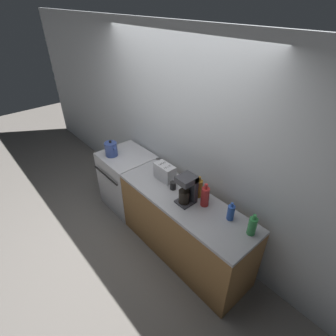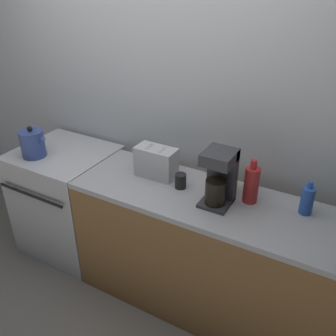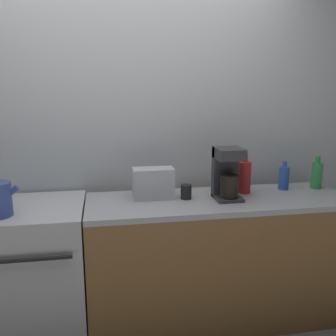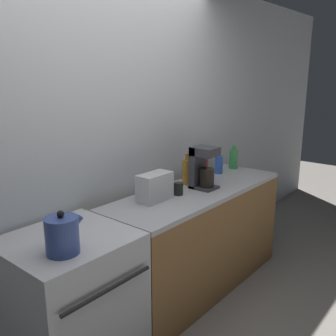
{
  "view_description": "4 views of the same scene",
  "coord_description": "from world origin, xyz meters",
  "px_view_note": "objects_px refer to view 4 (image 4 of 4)",
  "views": [
    {
      "loc": [
        2.22,
        -1.33,
        2.8
      ],
      "look_at": [
        0.28,
        0.35,
        1.1
      ],
      "focal_mm": 28.0,
      "sensor_mm": 36.0,
      "label": 1
    },
    {
      "loc": [
        1.35,
        -1.5,
        2.15
      ],
      "look_at": [
        0.32,
        0.32,
        1.0
      ],
      "focal_mm": 40.0,
      "sensor_mm": 36.0,
      "label": 2
    },
    {
      "loc": [
        -0.13,
        -2.03,
        1.63
      ],
      "look_at": [
        0.29,
        0.36,
        1.09
      ],
      "focal_mm": 40.0,
      "sensor_mm": 36.0,
      "label": 3
    },
    {
      "loc": [
        -1.78,
        -1.4,
        1.8
      ],
      "look_at": [
        0.31,
        0.35,
        1.11
      ],
      "focal_mm": 40.0,
      "sensor_mm": 36.0,
      "label": 4
    }
  ],
  "objects_px": {
    "bottle_red": "(203,168)",
    "bottle_green": "(233,159)",
    "cup_black": "(178,189)",
    "toaster": "(155,187)",
    "kettle": "(62,235)",
    "coffee_maker": "(202,167)",
    "bottle_blue": "(219,164)",
    "stove": "(72,303)",
    "bottle_amber": "(187,171)"
  },
  "relations": [
    {
      "from": "bottle_red",
      "to": "bottle_green",
      "type": "distance_m",
      "value": 0.57
    },
    {
      "from": "bottle_red",
      "to": "cup_black",
      "type": "bearing_deg",
      "value": -170.77
    },
    {
      "from": "cup_black",
      "to": "toaster",
      "type": "bearing_deg",
      "value": 165.65
    },
    {
      "from": "kettle",
      "to": "bottle_green",
      "type": "relative_size",
      "value": 0.99
    },
    {
      "from": "bottle_red",
      "to": "kettle",
      "type": "bearing_deg",
      "value": -172.42
    },
    {
      "from": "coffee_maker",
      "to": "bottle_blue",
      "type": "height_order",
      "value": "coffee_maker"
    },
    {
      "from": "stove",
      "to": "toaster",
      "type": "bearing_deg",
      "value": 3.31
    },
    {
      "from": "stove",
      "to": "bottle_amber",
      "type": "xyz_separation_m",
      "value": [
        1.31,
        0.12,
        0.54
      ]
    },
    {
      "from": "toaster",
      "to": "bottle_red",
      "type": "xyz_separation_m",
      "value": [
        0.65,
        0.02,
        0.01
      ]
    },
    {
      "from": "stove",
      "to": "coffee_maker",
      "type": "bearing_deg",
      "value": -1.84
    },
    {
      "from": "bottle_amber",
      "to": "bottle_red",
      "type": "bearing_deg",
      "value": -21.52
    },
    {
      "from": "bottle_green",
      "to": "coffee_maker",
      "type": "bearing_deg",
      "value": -169.6
    },
    {
      "from": "bottle_amber",
      "to": "cup_black",
      "type": "xyz_separation_m",
      "value": [
        -0.28,
        -0.13,
        -0.06
      ]
    },
    {
      "from": "coffee_maker",
      "to": "kettle",
      "type": "bearing_deg",
      "value": -175.72
    },
    {
      "from": "bottle_amber",
      "to": "cup_black",
      "type": "height_order",
      "value": "bottle_amber"
    },
    {
      "from": "bottle_red",
      "to": "stove",
      "type": "bearing_deg",
      "value": -177.52
    },
    {
      "from": "stove",
      "to": "bottle_amber",
      "type": "relative_size",
      "value": 3.35
    },
    {
      "from": "bottle_amber",
      "to": "bottle_green",
      "type": "bearing_deg",
      "value": -2.31
    },
    {
      "from": "kettle",
      "to": "cup_black",
      "type": "height_order",
      "value": "kettle"
    },
    {
      "from": "toaster",
      "to": "bottle_amber",
      "type": "xyz_separation_m",
      "value": [
        0.5,
        0.08,
        0.01
      ]
    },
    {
      "from": "stove",
      "to": "toaster",
      "type": "height_order",
      "value": "toaster"
    },
    {
      "from": "bottle_blue",
      "to": "bottle_red",
      "type": "bearing_deg",
      "value": -173.12
    },
    {
      "from": "coffee_maker",
      "to": "bottle_blue",
      "type": "xyz_separation_m",
      "value": [
        0.48,
        0.14,
        -0.09
      ]
    },
    {
      "from": "stove",
      "to": "cup_black",
      "type": "height_order",
      "value": "cup_black"
    },
    {
      "from": "coffee_maker",
      "to": "bottle_red",
      "type": "bearing_deg",
      "value": 32.64
    },
    {
      "from": "stove",
      "to": "kettle",
      "type": "bearing_deg",
      "value": -130.33
    },
    {
      "from": "bottle_amber",
      "to": "cup_black",
      "type": "distance_m",
      "value": 0.32
    },
    {
      "from": "bottle_red",
      "to": "toaster",
      "type": "bearing_deg",
      "value": -178.58
    },
    {
      "from": "bottle_red",
      "to": "bottle_blue",
      "type": "xyz_separation_m",
      "value": [
        0.32,
        0.04,
        -0.03
      ]
    },
    {
      "from": "toaster",
      "to": "bottle_green",
      "type": "xyz_separation_m",
      "value": [
        1.22,
        0.05,
        -0.0
      ]
    },
    {
      "from": "stove",
      "to": "bottle_amber",
      "type": "distance_m",
      "value": 1.43
    },
    {
      "from": "cup_black",
      "to": "bottle_green",
      "type": "bearing_deg",
      "value": 5.72
    },
    {
      "from": "bottle_amber",
      "to": "bottle_blue",
      "type": "bearing_deg",
      "value": -2.58
    },
    {
      "from": "bottle_red",
      "to": "bottle_blue",
      "type": "bearing_deg",
      "value": 6.88
    },
    {
      "from": "coffee_maker",
      "to": "bottle_red",
      "type": "height_order",
      "value": "coffee_maker"
    },
    {
      "from": "cup_black",
      "to": "bottle_amber",
      "type": "bearing_deg",
      "value": 24.6
    },
    {
      "from": "toaster",
      "to": "bottle_blue",
      "type": "height_order",
      "value": "bottle_blue"
    },
    {
      "from": "bottle_amber",
      "to": "bottle_red",
      "type": "distance_m",
      "value": 0.16
    },
    {
      "from": "bottle_green",
      "to": "cup_black",
      "type": "relative_size",
      "value": 2.45
    },
    {
      "from": "coffee_maker",
      "to": "cup_black",
      "type": "height_order",
      "value": "coffee_maker"
    },
    {
      "from": "kettle",
      "to": "toaster",
      "type": "height_order",
      "value": "kettle"
    },
    {
      "from": "coffee_maker",
      "to": "bottle_amber",
      "type": "height_order",
      "value": "coffee_maker"
    },
    {
      "from": "cup_black",
      "to": "coffee_maker",
      "type": "bearing_deg",
      "value": -7.23
    },
    {
      "from": "stove",
      "to": "bottle_amber",
      "type": "bearing_deg",
      "value": 5.34
    },
    {
      "from": "kettle",
      "to": "bottle_red",
      "type": "bearing_deg",
      "value": 7.58
    },
    {
      "from": "toaster",
      "to": "coffee_maker",
      "type": "height_order",
      "value": "coffee_maker"
    },
    {
      "from": "bottle_amber",
      "to": "bottle_blue",
      "type": "height_order",
      "value": "bottle_amber"
    },
    {
      "from": "bottle_red",
      "to": "bottle_green",
      "type": "height_order",
      "value": "bottle_red"
    },
    {
      "from": "bottle_blue",
      "to": "cup_black",
      "type": "height_order",
      "value": "bottle_blue"
    },
    {
      "from": "toaster",
      "to": "bottle_green",
      "type": "height_order",
      "value": "bottle_green"
    }
  ]
}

